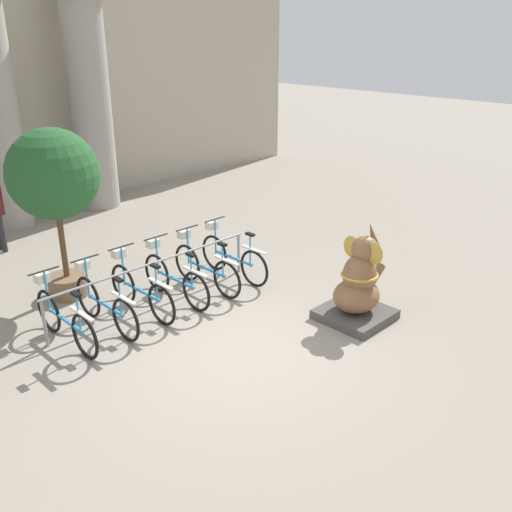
% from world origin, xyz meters
% --- Properties ---
extents(ground_plane, '(60.00, 60.00, 0.00)m').
position_xyz_m(ground_plane, '(0.00, 0.00, 0.00)').
color(ground_plane, gray).
extents(column_right, '(1.25, 1.25, 5.16)m').
position_xyz_m(column_right, '(2.31, 7.60, 2.62)').
color(column_right, gray).
rests_on(column_right, ground_plane).
extents(bike_rack, '(3.95, 0.05, 0.77)m').
position_xyz_m(bike_rack, '(-0.02, 1.95, 0.61)').
color(bike_rack, gray).
rests_on(bike_rack, ground_plane).
extents(bicycle_0, '(0.48, 1.76, 1.04)m').
position_xyz_m(bicycle_0, '(-1.69, 1.83, 0.41)').
color(bicycle_0, black).
rests_on(bicycle_0, ground_plane).
extents(bicycle_1, '(0.48, 1.76, 1.04)m').
position_xyz_m(bicycle_1, '(-1.02, 1.84, 0.41)').
color(bicycle_1, black).
rests_on(bicycle_1, ground_plane).
extents(bicycle_2, '(0.48, 1.76, 1.04)m').
position_xyz_m(bicycle_2, '(-0.35, 1.87, 0.41)').
color(bicycle_2, black).
rests_on(bicycle_2, ground_plane).
extents(bicycle_3, '(0.48, 1.76, 1.04)m').
position_xyz_m(bicycle_3, '(0.32, 1.85, 0.41)').
color(bicycle_3, black).
rests_on(bicycle_3, ground_plane).
extents(bicycle_4, '(0.48, 1.76, 1.04)m').
position_xyz_m(bicycle_4, '(0.99, 1.84, 0.41)').
color(bicycle_4, black).
rests_on(bicycle_4, ground_plane).
extents(bicycle_5, '(0.48, 1.76, 1.04)m').
position_xyz_m(bicycle_5, '(1.66, 1.86, 0.41)').
color(bicycle_5, black).
rests_on(bicycle_5, ground_plane).
extents(elephant_statue, '(1.03, 1.03, 1.60)m').
position_xyz_m(elephant_statue, '(1.98, -0.72, 0.54)').
color(elephant_statue, '#4C4742').
rests_on(elephant_statue, ground_plane).
extents(potted_tree, '(1.49, 1.49, 2.89)m').
position_xyz_m(potted_tree, '(-0.87, 3.32, 2.05)').
color(potted_tree, brown).
rests_on(potted_tree, ground_plane).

